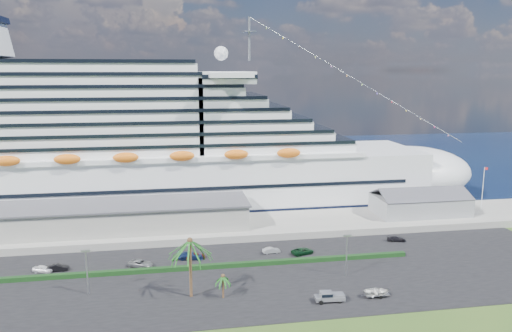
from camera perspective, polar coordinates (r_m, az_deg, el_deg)
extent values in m
plane|color=#2C501A|center=(88.84, -0.60, -15.36)|extent=(420.00, 420.00, 0.00)
cube|color=black|center=(98.70, -1.64, -12.55)|extent=(140.00, 38.00, 0.12)
cube|color=gray|center=(125.37, -3.54, -6.98)|extent=(240.00, 20.00, 1.80)
cube|color=black|center=(212.73, -6.19, 0.16)|extent=(420.00, 160.00, 0.02)
cube|color=silver|center=(146.26, -12.43, -1.74)|extent=(160.00, 30.00, 16.00)
ellipsoid|color=silver|center=(163.14, 16.88, -0.66)|extent=(40.00, 30.00, 16.00)
cube|color=black|center=(147.86, -12.32, -4.31)|extent=(164.00, 30.60, 2.40)
cube|color=silver|center=(144.32, -17.57, 6.52)|extent=(128.00, 26.00, 24.80)
cube|color=silver|center=(143.54, -3.65, 10.10)|extent=(14.00, 38.00, 3.20)
cylinder|color=gray|center=(144.74, -0.78, 14.32)|extent=(0.70, 0.70, 12.00)
ellipsoid|color=orange|center=(129.19, -14.67, 0.94)|extent=(90.00, 2.40, 2.60)
ellipsoid|color=orange|center=(160.34, -13.76, 2.86)|extent=(90.00, 2.40, 2.60)
cube|color=black|center=(146.09, -12.44, -1.43)|extent=(144.00, 30.40, 0.90)
cube|color=gray|center=(124.21, -15.16, -5.64)|extent=(60.00, 14.00, 6.00)
cube|color=#4C4C54|center=(123.38, -15.23, -4.25)|extent=(61.00, 15.00, 0.40)
cube|color=gray|center=(139.63, 18.23, -4.24)|extent=(24.00, 12.00, 4.80)
cube|color=#4C4C54|center=(136.21, 18.91, -3.09)|extent=(24.00, 6.31, 2.74)
cube|color=#4C4C54|center=(141.34, 17.75, -2.53)|extent=(24.00, 6.31, 2.74)
cylinder|color=silver|center=(148.01, 24.49, -2.41)|extent=(0.16, 0.16, 12.00)
cube|color=red|center=(147.20, 24.82, -0.27)|extent=(1.00, 0.04, 0.70)
cube|color=black|center=(102.39, -6.57, -11.41)|extent=(88.00, 1.10, 0.90)
cylinder|color=gray|center=(94.79, -18.74, -11.50)|extent=(0.24, 0.24, 8.00)
cube|color=gray|center=(93.35, -18.89, -9.17)|extent=(1.60, 0.35, 0.35)
cylinder|color=gray|center=(99.07, 10.31, -10.10)|extent=(0.24, 0.24, 8.00)
cube|color=gray|center=(97.70, 10.39, -7.85)|extent=(1.60, 0.35, 0.35)
cylinder|color=#47301E|center=(89.45, -7.49, -11.58)|extent=(0.54, 0.54, 10.50)
sphere|color=#47301E|center=(87.59, -7.58, -8.41)|extent=(0.98, 0.98, 0.98)
cylinder|color=#47301E|center=(89.66, -3.78, -13.65)|extent=(0.35, 0.35, 4.20)
sphere|color=#47301E|center=(88.81, -3.80, -12.42)|extent=(0.73, 0.73, 0.73)
imported|color=white|center=(108.77, -23.20, -10.77)|extent=(4.28, 2.91, 1.35)
imported|color=black|center=(108.33, -21.70, -10.74)|extent=(4.12, 1.51, 1.35)
imported|color=gray|center=(105.50, -13.05, -10.80)|extent=(5.57, 4.14, 1.41)
imported|color=navy|center=(107.64, -7.51, -10.11)|extent=(5.71, 2.96, 1.58)
imported|color=#64100D|center=(107.63, -6.95, -10.14)|extent=(4.29, 2.04, 1.42)
imported|color=#939799|center=(110.14, 1.76, -9.61)|extent=(3.98, 1.79, 1.27)
imported|color=black|center=(109.95, 5.36, -9.65)|extent=(5.47, 3.73, 1.39)
imported|color=black|center=(121.78, 15.74, -8.01)|extent=(4.51, 2.71, 1.22)
cylinder|color=black|center=(88.44, 7.46, -15.23)|extent=(0.77, 0.32, 0.76)
cylinder|color=black|center=(89.98, 7.11, -14.75)|extent=(0.77, 0.32, 0.76)
cylinder|color=black|center=(89.40, 9.56, -14.99)|extent=(0.77, 0.32, 0.76)
cylinder|color=black|center=(90.93, 9.17, -14.52)|extent=(0.77, 0.32, 0.76)
cube|color=#A0A2A7|center=(89.57, 8.43, -14.67)|extent=(5.22, 2.24, 0.66)
cube|color=#A0A2A7|center=(89.82, 9.29, -14.36)|extent=(2.39, 1.99, 0.52)
cube|color=#A0A2A7|center=(89.10, 8.02, -14.33)|extent=(2.20, 1.93, 0.90)
cube|color=black|center=(89.06, 8.02, -14.28)|extent=(2.01, 1.97, 0.52)
cube|color=#A0A2A7|center=(88.88, 7.05, -14.71)|extent=(0.97, 1.85, 0.33)
cube|color=gray|center=(92.80, 13.66, -14.06)|extent=(4.28, 1.59, 0.11)
cylinder|color=gray|center=(92.09, 12.51, -14.21)|extent=(2.04, 0.08, 0.07)
cylinder|color=black|center=(92.34, 14.08, -14.36)|extent=(0.59, 0.21, 0.59)
cylinder|color=black|center=(93.72, 13.66, -13.95)|extent=(0.59, 0.21, 0.59)
imported|color=silver|center=(92.58, 13.68, -13.76)|extent=(4.72, 3.37, 0.97)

